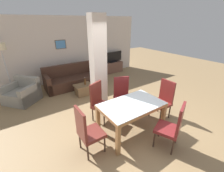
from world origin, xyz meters
TOP-DOWN VIEW (x-y plane):
  - ground_plane at (0.00, 0.00)m, footprint 18.00×18.00m
  - back_wall at (-0.00, 4.32)m, footprint 7.20×0.09m
  - divider_pillar at (-0.03, 1.47)m, footprint 0.41×0.31m
  - dining_table at (0.00, 0.00)m, footprint 1.46×0.90m
  - dining_chair_far_right at (0.36, 0.83)m, footprint 0.61×0.61m
  - dining_chair_far_left at (-0.36, 0.87)m, footprint 0.60×0.60m
  - dining_chair_head_left at (-1.14, 0.00)m, footprint 0.46×0.46m
  - dining_chair_near_right at (0.36, -0.85)m, footprint 0.60×0.60m
  - dining_chair_head_right at (1.15, 0.00)m, footprint 0.46×0.46m
  - sofa at (-0.15, 3.45)m, footprint 2.17×0.87m
  - armchair at (-2.01, 3.19)m, footprint 1.24×1.25m
  - coffee_table at (-0.12, 2.49)m, footprint 0.63×0.46m
  - bottle at (-0.04, 2.48)m, footprint 0.07×0.07m
  - tv_stand at (2.25, 4.04)m, footprint 0.99×0.40m
  - tv_screen at (2.25, 4.04)m, footprint 1.13×0.25m
  - floor_lamp at (-2.27, 3.83)m, footprint 0.34×0.34m

SIDE VIEW (x-z plane):
  - ground_plane at x=0.00m, z-range 0.00..0.00m
  - coffee_table at x=-0.12m, z-range 0.01..0.39m
  - tv_stand at x=2.25m, z-range 0.00..0.54m
  - armchair at x=-2.01m, z-range -0.12..0.67m
  - sofa at x=-0.15m, z-range -0.14..0.74m
  - bottle at x=-0.04m, z-range 0.36..0.63m
  - dining_chair_far_right at x=0.36m, z-range 0.03..1.09m
  - dining_chair_far_left at x=-0.36m, z-range 0.03..1.09m
  - dining_chair_head_left at x=-1.14m, z-range 0.03..1.09m
  - dining_chair_near_right at x=0.36m, z-range 0.03..1.09m
  - dining_chair_head_right at x=1.15m, z-range 0.03..1.09m
  - dining_table at x=0.00m, z-range 0.22..0.99m
  - tv_screen at x=2.25m, z-range 0.53..1.05m
  - divider_pillar at x=-0.03m, z-range 0.00..2.70m
  - back_wall at x=0.00m, z-range 0.00..2.70m
  - floor_lamp at x=-2.27m, z-range 0.65..2.52m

